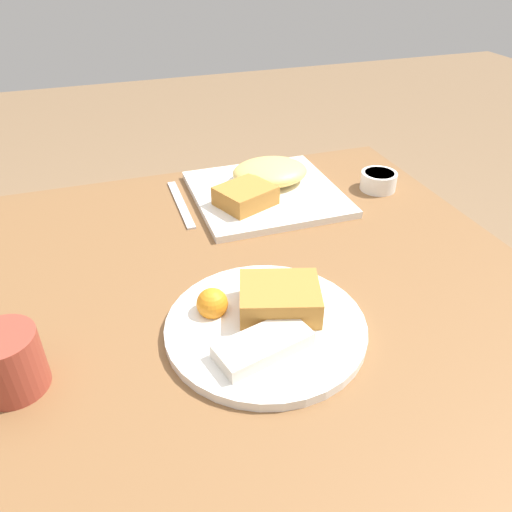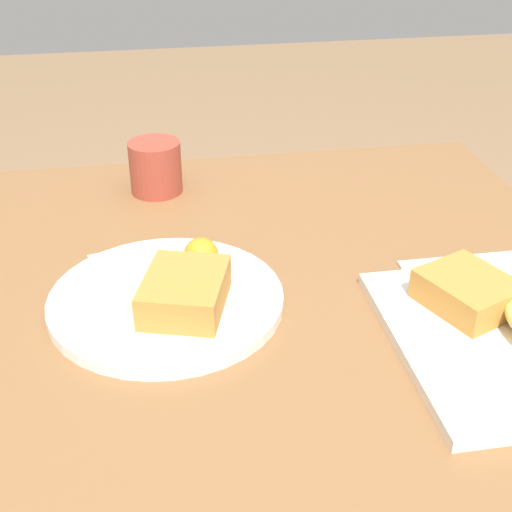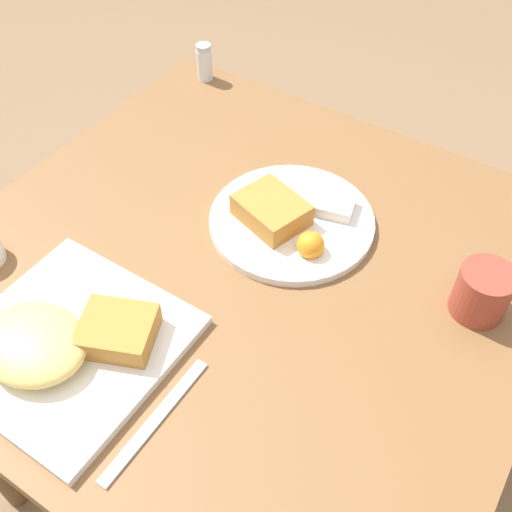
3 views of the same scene
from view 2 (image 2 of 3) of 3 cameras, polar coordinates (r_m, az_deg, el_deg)
dining_table at (r=0.88m, az=0.52°, el=-8.43°), size 0.90×0.88×0.70m
plate_oval_far at (r=0.83m, az=-6.99°, el=-3.06°), size 0.27×0.27×0.05m
butter_knife at (r=0.96m, az=17.00°, el=-0.21°), size 0.02×0.20×0.00m
coffee_mug at (r=1.10m, az=-8.04°, el=7.06°), size 0.08×0.08×0.08m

